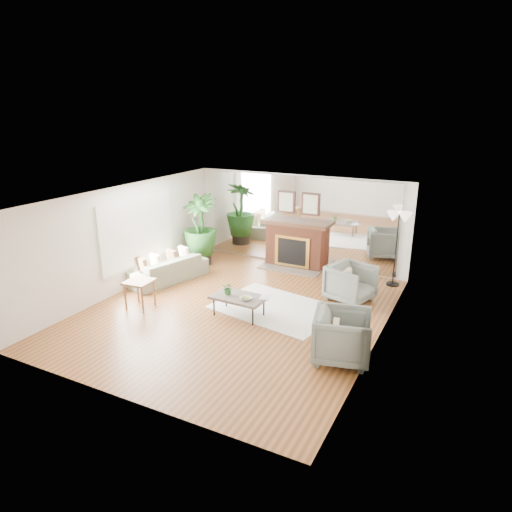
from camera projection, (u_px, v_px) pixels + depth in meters
The scene contains 18 objects.
ground at pixel (237, 311), 9.85m from camera, with size 7.00×7.00×0.00m, color brown.
wall_left at pixel (126, 238), 10.75m from camera, with size 0.02×7.00×2.50m, color silver.
wall_right at pixel (381, 279), 8.18m from camera, with size 0.02×7.00×2.50m, color silver.
wall_back at pixel (299, 221), 12.42m from camera, with size 6.00×0.02×2.50m, color silver.
mirror_panel at pixel (298, 221), 12.41m from camera, with size 5.40×0.04×2.40m, color silver.
window_panel at pixel (138, 230), 11.05m from camera, with size 0.04×2.40×1.50m, color #B2E09E.
fireplace at pixel (295, 244), 12.41m from camera, with size 1.85×0.83×2.05m.
area_rug at pixel (276, 308), 9.96m from camera, with size 2.52×1.80×0.03m, color white.
coffee_table at pixel (239, 298), 9.49m from camera, with size 1.15×0.70×0.45m.
sofa at pixel (168, 269), 11.50m from camera, with size 2.08×0.81×0.61m, color gray.
armchair_back at pixel (351, 283), 10.27m from camera, with size 0.90×0.93×0.84m, color slate.
armchair_front at pixel (342, 336), 7.82m from camera, with size 0.95×0.98×0.89m, color slate.
side_table at pixel (139, 285), 9.87m from camera, with size 0.59×0.59×0.63m.
potted_ficus at pixel (200, 227), 12.52m from camera, with size 0.96×0.96×1.97m.
floor_lamp at pixel (399, 223), 10.81m from camera, with size 0.60×0.33×1.85m.
tabletop_plant at pixel (228, 288), 9.53m from camera, with size 0.25×0.21×0.27m, color #296826.
fruit_bowl at pixel (246, 298), 9.30m from camera, with size 0.24×0.24×0.06m, color #9C6A3E.
book at pixel (260, 297), 9.41m from camera, with size 0.21×0.29×0.02m, color #9C6A3E.
Camera 1 is at (4.45, -7.83, 4.18)m, focal length 32.00 mm.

